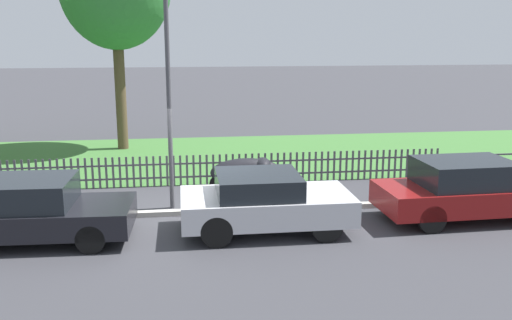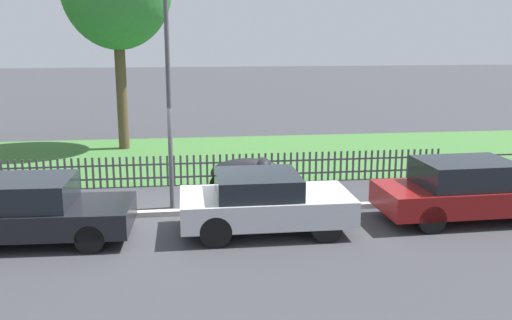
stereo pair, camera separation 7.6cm
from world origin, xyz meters
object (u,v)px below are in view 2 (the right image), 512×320
at_px(parked_car_black_saloon, 34,210).
at_px(parked_car_navy_estate, 264,201).
at_px(covered_motorcycle, 248,172).
at_px(parked_car_red_compact, 470,190).
at_px(street_lamp, 167,45).

height_order(parked_car_black_saloon, parked_car_navy_estate, parked_car_black_saloon).
distance_m(parked_car_black_saloon, covered_motorcycle, 5.72).
bearing_deg(parked_car_red_compact, covered_motorcycle, 147.72).
bearing_deg(parked_car_navy_estate, street_lamp, 137.13).
xyz_separation_m(parked_car_red_compact, covered_motorcycle, (-4.87, 2.87, -0.12)).
bearing_deg(parked_car_navy_estate, parked_car_red_compact, 2.27).
bearing_deg(street_lamp, parked_car_red_compact, -13.61).
distance_m(parked_car_red_compact, covered_motorcycle, 5.66).
bearing_deg(parked_car_red_compact, parked_car_navy_estate, -179.39).
bearing_deg(parked_car_black_saloon, street_lamp, 35.81).
distance_m(parked_car_black_saloon, parked_car_red_compact, 9.70).
height_order(parked_car_navy_estate, street_lamp, street_lamp).
bearing_deg(street_lamp, covered_motorcycle, 30.55).
relative_size(parked_car_navy_estate, covered_motorcycle, 1.87).
xyz_separation_m(parked_car_black_saloon, covered_motorcycle, (4.83, 3.07, -0.08)).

